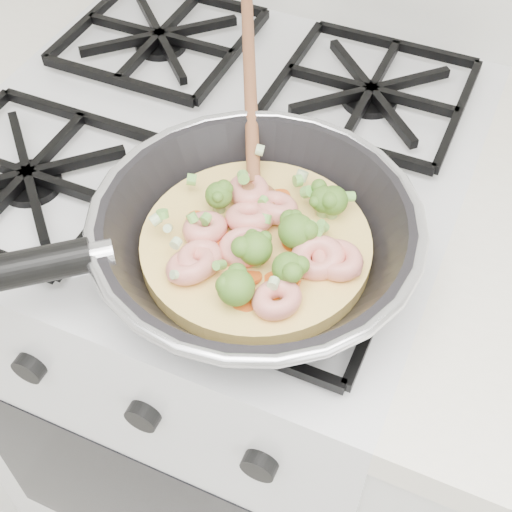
% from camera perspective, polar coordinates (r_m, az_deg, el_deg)
% --- Properties ---
extents(stove, '(0.60, 0.60, 0.92)m').
position_cam_1_polar(stove, '(1.19, -2.66, -7.13)').
color(stove, white).
rests_on(stove, ground).
extents(skillet, '(0.42, 0.53, 0.10)m').
position_cam_1_polar(skillet, '(0.67, -0.33, 1.55)').
color(skillet, black).
rests_on(skillet, stove).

